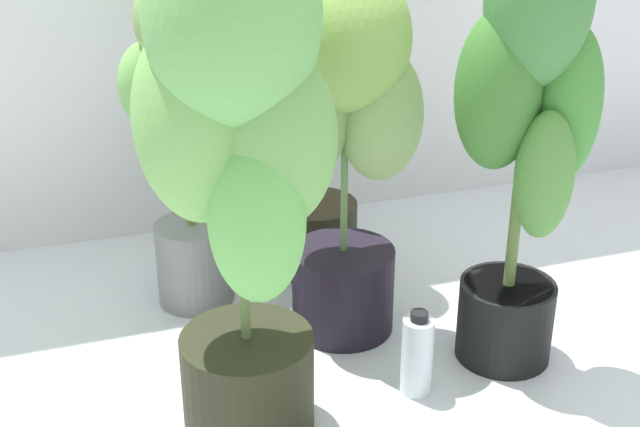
{
  "coord_description": "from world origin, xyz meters",
  "views": [
    {
      "loc": [
        -0.65,
        -1.57,
        1.16
      ],
      "look_at": [
        -0.08,
        0.16,
        0.32
      ],
      "focal_mm": 47.99,
      "sensor_mm": 36.0,
      "label": 1
    }
  ],
  "objects_px": {
    "potted_plant_front_left": "(238,142)",
    "nutrient_bottle": "(417,355)",
    "potted_plant_front_right": "(527,118)",
    "potted_plant_back_center": "(303,60)",
    "potted_plant_back_left": "(180,135)",
    "potted_plant_center": "(344,124)"
  },
  "relations": [
    {
      "from": "nutrient_bottle",
      "to": "potted_plant_center",
      "type": "bearing_deg",
      "value": 102.41
    },
    {
      "from": "potted_plant_center",
      "to": "potted_plant_back_left",
      "type": "xyz_separation_m",
      "value": [
        -0.34,
        0.25,
        -0.07
      ]
    },
    {
      "from": "potted_plant_center",
      "to": "potted_plant_front_left",
      "type": "distance_m",
      "value": 0.45
    },
    {
      "from": "potted_plant_center",
      "to": "potted_plant_back_center",
      "type": "bearing_deg",
      "value": 89.13
    },
    {
      "from": "potted_plant_center",
      "to": "potted_plant_front_left",
      "type": "xyz_separation_m",
      "value": [
        -0.32,
        -0.31,
        0.1
      ]
    },
    {
      "from": "potted_plant_center",
      "to": "nutrient_bottle",
      "type": "bearing_deg",
      "value": -77.59
    },
    {
      "from": "potted_plant_front_right",
      "to": "potted_plant_back_left",
      "type": "distance_m",
      "value": 0.83
    },
    {
      "from": "potted_plant_front_right",
      "to": "potted_plant_back_center",
      "type": "xyz_separation_m",
      "value": [
        -0.31,
        0.57,
        0.01
      ]
    },
    {
      "from": "potted_plant_front_left",
      "to": "nutrient_bottle",
      "type": "height_order",
      "value": "potted_plant_front_left"
    },
    {
      "from": "potted_plant_back_left",
      "to": "nutrient_bottle",
      "type": "distance_m",
      "value": 0.78
    },
    {
      "from": "potted_plant_front_left",
      "to": "potted_plant_back_center",
      "type": "height_order",
      "value": "potted_plant_back_center"
    },
    {
      "from": "potted_plant_back_center",
      "to": "potted_plant_center",
      "type": "bearing_deg",
      "value": -90.87
    },
    {
      "from": "potted_plant_back_left",
      "to": "potted_plant_back_center",
      "type": "bearing_deg",
      "value": 13.38
    },
    {
      "from": "potted_plant_center",
      "to": "potted_plant_back_center",
      "type": "relative_size",
      "value": 0.83
    },
    {
      "from": "potted_plant_center",
      "to": "potted_plant_back_left",
      "type": "relative_size",
      "value": 1.04
    },
    {
      "from": "potted_plant_front_right",
      "to": "potted_plant_back_left",
      "type": "height_order",
      "value": "potted_plant_front_right"
    },
    {
      "from": "potted_plant_front_right",
      "to": "nutrient_bottle",
      "type": "distance_m",
      "value": 0.56
    },
    {
      "from": "potted_plant_center",
      "to": "potted_plant_front_right",
      "type": "xyz_separation_m",
      "value": [
        0.32,
        -0.24,
        0.06
      ]
    },
    {
      "from": "potted_plant_center",
      "to": "potted_plant_back_center",
      "type": "distance_m",
      "value": 0.34
    },
    {
      "from": "potted_plant_back_left",
      "to": "potted_plant_back_center",
      "type": "xyz_separation_m",
      "value": [
        0.34,
        0.08,
        0.14
      ]
    },
    {
      "from": "potted_plant_front_left",
      "to": "potted_plant_center",
      "type": "bearing_deg",
      "value": 44.49
    },
    {
      "from": "potted_plant_back_left",
      "to": "nutrient_bottle",
      "type": "height_order",
      "value": "potted_plant_back_left"
    }
  ]
}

